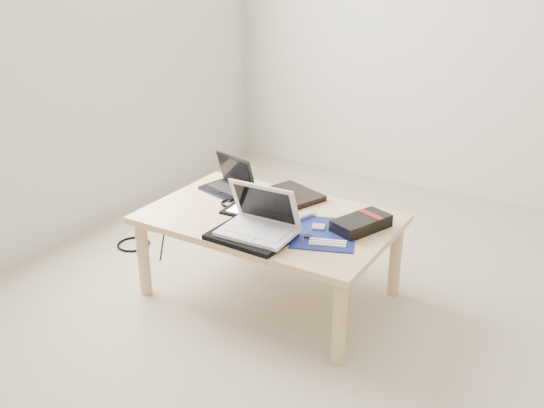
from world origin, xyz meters
The scene contains 13 objects.
ground centered at (0.00, 0.00, 0.00)m, with size 4.00×4.00×0.00m, color #B6A794.
coffee_table centered at (-0.73, 0.28, 0.35)m, with size 1.10×0.70×0.40m.
book centered at (-0.75, 0.51, 0.41)m, with size 0.33×0.31×0.03m.
netbook centered at (-1.06, 0.45, 0.44)m, with size 0.28×0.23×0.17m.
tablet centered at (-0.81, 0.29, 0.41)m, with size 0.27×0.21×0.01m.
remote centered at (-0.61, 0.28, 0.41)m, with size 0.12×0.24×0.02m.
neoprene_sleeve centered at (-0.68, 0.05, 0.41)m, with size 0.33×0.24×0.02m, color black.
white_laptop centered at (-0.66, 0.09, 0.46)m, with size 0.31×0.23×0.21m.
motherboard centered at (-0.43, 0.24, 0.40)m, with size 0.35×0.39×0.02m.
gpu_box centered at (-0.32, 0.36, 0.43)m, with size 0.21×0.29×0.06m.
cable_coil centered at (-0.95, 0.30, 0.41)m, with size 0.10×0.10×0.01m, color black.
floor_cable_coil centered at (-1.63, 0.32, 0.01)m, with size 0.18×0.18×0.01m, color black.
floor_cable_trail centered at (-1.50, 0.40, 0.00)m, with size 0.01×0.01×0.36m, color black.
Camera 1 is at (0.56, -1.83, 1.51)m, focal length 40.00 mm.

